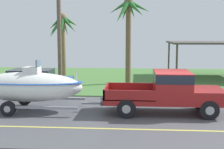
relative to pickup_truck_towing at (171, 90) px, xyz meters
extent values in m
cube|color=#4C4C51|center=(0.11, -0.69, -1.07)|extent=(36.00, 8.00, 0.06)
cube|color=#477538|center=(0.11, 10.31, -1.05)|extent=(36.00, 14.00, 0.11)
cube|color=#DBCC4C|center=(0.11, -2.49, -1.04)|extent=(34.20, 0.12, 0.01)
cube|color=maroon|center=(-0.33, 0.00, -0.41)|extent=(5.20, 2.08, 0.22)
cube|color=maroon|center=(1.54, 0.00, -0.11)|extent=(1.46, 2.08, 0.38)
cube|color=maroon|center=(0.03, 0.00, 0.27)|extent=(1.56, 2.08, 1.14)
cube|color=black|center=(0.03, 0.00, 0.60)|extent=(1.58, 2.10, 0.38)
cube|color=#621111|center=(-1.84, 0.00, -0.28)|extent=(2.18, 2.08, 0.04)
cube|color=maroon|center=(-1.84, 1.00, -0.08)|extent=(2.18, 0.08, 0.45)
cube|color=maroon|center=(-1.84, -1.00, -0.08)|extent=(2.18, 0.08, 0.45)
cube|color=maroon|center=(-2.89, 0.00, -0.08)|extent=(0.08, 2.08, 0.45)
cube|color=#333338|center=(-2.99, 0.00, -0.47)|extent=(0.12, 1.87, 0.16)
sphere|color=#B2B2B7|center=(-3.11, 0.00, -0.42)|extent=(0.10, 0.10, 0.10)
cylinder|color=black|center=(1.47, 0.93, -0.64)|extent=(0.80, 0.28, 0.80)
cylinder|color=#9E9EA3|center=(1.47, 0.93, -0.64)|extent=(0.36, 0.29, 0.36)
cylinder|color=black|center=(1.47, -0.93, -0.64)|extent=(0.80, 0.28, 0.80)
cylinder|color=#9E9EA3|center=(1.47, -0.93, -0.64)|extent=(0.36, 0.29, 0.36)
cylinder|color=black|center=(-1.95, 0.93, -0.64)|extent=(0.80, 0.28, 0.80)
cylinder|color=#9E9EA3|center=(-1.95, 0.93, -0.64)|extent=(0.36, 0.29, 0.36)
cylinder|color=black|center=(-1.95, -0.93, -0.64)|extent=(0.80, 0.28, 0.80)
cylinder|color=#9E9EA3|center=(-1.95, -0.93, -0.64)|extent=(0.36, 0.29, 0.36)
cube|color=gray|center=(-3.56, 0.00, -0.66)|extent=(0.90, 0.10, 0.08)
cube|color=gray|center=(-6.54, 0.96, -0.66)|extent=(5.05, 0.12, 0.10)
cube|color=gray|center=(-6.54, -0.96, -0.66)|extent=(5.05, 0.12, 0.10)
cylinder|color=black|center=(-7.04, 1.02, -0.72)|extent=(0.64, 0.22, 0.64)
cylinder|color=#9E9EA3|center=(-7.04, 1.02, -0.72)|extent=(0.29, 0.23, 0.29)
cylinder|color=black|center=(-7.04, -1.02, -0.72)|extent=(0.64, 0.22, 0.64)
cylinder|color=#9E9EA3|center=(-7.04, -1.02, -0.72)|extent=(0.29, 0.23, 0.29)
ellipsoid|color=white|center=(-6.54, 0.00, 0.07)|extent=(5.14, 1.74, 1.35)
ellipsoid|color=#1E4CA5|center=(-6.54, 0.00, 0.30)|extent=(5.24, 1.78, 0.12)
cube|color=silver|center=(-6.28, 0.00, 0.66)|extent=(0.70, 0.60, 0.65)
cube|color=slate|center=(-5.98, 0.00, 1.14)|extent=(0.06, 0.56, 0.36)
cylinder|color=silver|center=(-4.23, 0.00, 0.59)|extent=(0.04, 0.04, 0.50)
cube|color=#234C89|center=(-7.64, 4.48, -0.51)|extent=(4.40, 1.90, 0.70)
cube|color=black|center=(-7.86, 4.48, 0.09)|extent=(2.47, 1.75, 0.50)
cylinder|color=black|center=(-6.15, 5.34, -0.71)|extent=(0.66, 0.22, 0.66)
cylinder|color=#9E9EA3|center=(-6.15, 5.34, -0.71)|extent=(0.30, 0.23, 0.30)
cylinder|color=black|center=(-6.15, 3.62, -0.71)|extent=(0.66, 0.22, 0.66)
cylinder|color=#9E9EA3|center=(-6.15, 3.62, -0.71)|extent=(0.30, 0.23, 0.30)
cylinder|color=black|center=(-9.14, 5.34, -0.71)|extent=(0.66, 0.22, 0.66)
cylinder|color=#9E9EA3|center=(-9.14, 5.34, -0.71)|extent=(0.30, 0.23, 0.30)
cylinder|color=black|center=(-9.14, 3.62, -0.71)|extent=(0.66, 0.22, 0.66)
cylinder|color=#9E9EA3|center=(-9.14, 3.62, -0.71)|extent=(0.30, 0.23, 0.30)
cylinder|color=#4C4238|center=(1.37, 13.77, 0.34)|extent=(0.14, 0.14, 2.76)
cylinder|color=#4C4238|center=(1.37, 8.56, 0.34)|extent=(0.14, 0.14, 2.76)
cube|color=#4C4742|center=(4.68, 11.16, 1.79)|extent=(7.12, 5.71, 0.14)
cylinder|color=brown|center=(-2.09, 8.05, 1.83)|extent=(0.37, 0.52, 5.74)
cone|color=#2D6B2D|center=(-1.37, 8.08, 4.33)|extent=(1.61, 0.40, 1.03)
cone|color=#2D6B2D|center=(-1.88, 8.49, 4.16)|extent=(0.84, 1.26, 1.30)
cone|color=#2D6B2D|center=(-2.33, 8.60, 4.06)|extent=(0.85, 1.42, 1.48)
cone|color=#2D6B2D|center=(-2.74, 8.06, 4.29)|extent=(1.48, 0.33, 1.07)
cone|color=#2D6B2D|center=(-2.46, 7.35, 3.95)|extent=(1.28, 1.87, 1.80)
cone|color=#2D6B2D|center=(-1.60, 7.48, 4.17)|extent=(1.43, 1.57, 1.38)
sphere|color=brown|center=(-2.09, 8.05, 4.69)|extent=(0.59, 0.59, 0.59)
cylinder|color=brown|center=(-7.58, 11.60, 1.40)|extent=(0.42, 0.68, 4.90)
cone|color=#286028|center=(-6.97, 11.66, 3.48)|extent=(1.48, 0.58, 1.10)
cone|color=#286028|center=(-7.21, 11.97, 3.37)|extent=(1.16, 1.18, 1.23)
cone|color=#286028|center=(-7.50, 12.23, 3.07)|extent=(0.46, 1.52, 1.72)
cone|color=#286028|center=(-7.85, 12.36, 3.36)|extent=(0.89, 1.78, 1.24)
cone|color=#286028|center=(-8.24, 12.00, 3.10)|extent=(1.67, 1.19, 1.72)
cone|color=#286028|center=(-8.07, 11.39, 3.35)|extent=(1.35, 0.85, 1.25)
cone|color=#286028|center=(-7.96, 11.08, 3.02)|extent=(1.27, 1.52, 1.90)
cone|color=#286028|center=(-7.46, 11.06, 3.23)|extent=(0.61, 1.38, 1.45)
cone|color=#286028|center=(-6.98, 11.27, 3.24)|extent=(1.63, 1.15, 1.53)
sphere|color=brown|center=(-7.58, 11.60, 3.85)|extent=(0.66, 0.66, 0.66)
cylinder|color=brown|center=(-5.97, 4.00, 2.51)|extent=(0.24, 0.24, 7.11)
camera|label=1|loc=(-1.61, -13.54, 2.48)|focal=49.24mm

